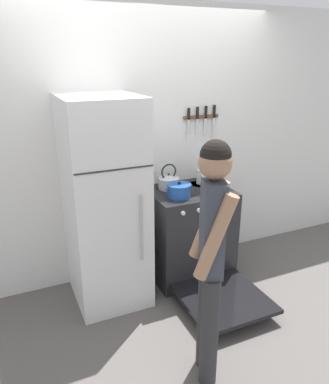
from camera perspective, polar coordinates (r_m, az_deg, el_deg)
name	(u,v)px	position (r m, az deg, el deg)	size (l,w,h in m)	color
ground_plane	(149,264)	(4.06, -2.34, -10.87)	(14.00, 14.00, 0.00)	#5B5654
wall_back	(146,146)	(3.61, -2.80, 7.01)	(10.00, 0.06, 2.55)	silver
refrigerator	(105,204)	(3.22, -9.03, -1.81)	(0.62, 0.71, 1.80)	white
stove_range	(190,235)	(3.69, 3.96, -6.50)	(0.77, 1.33, 0.89)	#232326
dutch_oven_pot	(179,191)	(3.34, 2.24, 0.23)	(0.26, 0.22, 0.15)	#1E4C9E
tea_kettle	(169,181)	(3.55, 0.68, 1.63)	(0.25, 0.20, 0.24)	silver
utensil_jar	(201,176)	(3.71, 5.56, 2.45)	(0.09, 0.08, 0.29)	silver
person	(211,253)	(2.35, 7.09, -9.22)	(0.35, 0.40, 1.65)	#2D2D30
wall_knife_strip	(202,117)	(3.76, 5.70, 11.36)	(0.38, 0.03, 0.34)	brown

